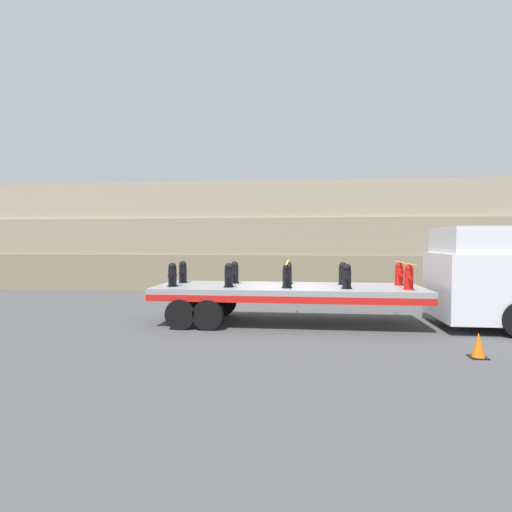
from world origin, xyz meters
name	(u,v)px	position (x,y,z in m)	size (l,w,h in m)	color
ground_plane	(287,323)	(0.00, 0.00, 0.00)	(120.00, 120.00, 0.00)	#474749
rock_cliff	(293,237)	(0.00, 9.06, 2.87)	(60.00, 3.30, 5.73)	#84755B
truck_cab	(485,277)	(5.95, 0.00, 1.54)	(2.70, 2.72, 3.06)	silver
flatbed_trailer	(270,293)	(-0.55, 0.00, 0.98)	(8.38, 2.66, 1.21)	gray
fire_hydrant_black_near_0	(172,275)	(-3.59, -0.56, 1.57)	(0.32, 0.57, 0.75)	black
fire_hydrant_black_far_0	(183,272)	(-3.59, 0.56, 1.57)	(0.32, 0.57, 0.75)	black
fire_hydrant_black_near_1	(229,276)	(-1.79, -0.56, 1.57)	(0.32, 0.57, 0.75)	black
fire_hydrant_black_far_1	(235,273)	(-1.79, 0.56, 1.57)	(0.32, 0.57, 0.75)	black
fire_hydrant_black_near_2	(287,276)	(0.00, -0.56, 1.57)	(0.32, 0.57, 0.75)	black
fire_hydrant_black_far_2	(288,273)	(0.00, 0.56, 1.57)	(0.32, 0.57, 0.75)	black
fire_hydrant_black_near_3	(347,277)	(1.79, -0.56, 1.57)	(0.32, 0.57, 0.75)	black
fire_hydrant_black_far_3	(343,274)	(1.79, 0.56, 1.57)	(0.32, 0.57, 0.75)	black
fire_hydrant_red_near_4	(409,277)	(3.59, -0.56, 1.57)	(0.32, 0.57, 0.75)	red
fire_hydrant_red_far_4	(399,274)	(3.59, 0.56, 1.57)	(0.32, 0.57, 0.75)	red
cargo_strap_rear	(287,262)	(0.00, 0.00, 1.96)	(0.05, 2.76, 0.01)	yellow
cargo_strap_middle	(404,263)	(3.59, 0.00, 1.96)	(0.05, 2.76, 0.01)	yellow
traffic_cone	(478,345)	(4.41, -3.29, 0.28)	(0.37, 0.37, 0.58)	black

